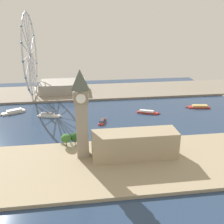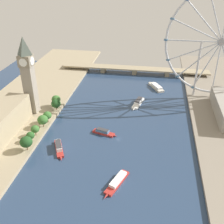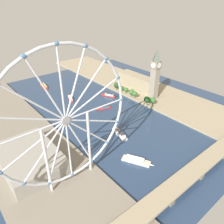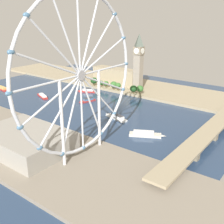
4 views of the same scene
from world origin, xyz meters
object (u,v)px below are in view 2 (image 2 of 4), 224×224
river_bridge (135,69)px  tour_boat_1 (104,132)px  tour_boat_3 (156,87)px  parliament_block (2,123)px  tour_boat_0 (138,102)px  ferris_wheel (222,43)px  tour_boat_5 (117,182)px  clock_tower (28,75)px  tour_boat_2 (59,147)px

river_bridge → tour_boat_1: (-14.98, -164.71, -4.62)m
river_bridge → tour_boat_3: river_bridge is taller
parliament_block → tour_boat_1: bearing=12.7°
tour_boat_3 → river_bridge: bearing=4.9°
tour_boat_0 → tour_boat_1: 72.39m
tour_boat_1 → ferris_wheel: bearing=56.4°
tour_boat_5 → ferris_wheel: bearing=171.8°
ferris_wheel → river_bridge: bearing=144.8°
tour_boat_1 → tour_boat_3: 124.53m
tour_boat_5 → clock_tower: bearing=-109.4°
river_bridge → tour_boat_2: 201.65m
tour_boat_1 → parliament_block: bearing=-151.2°
tour_boat_0 → tour_boat_2: size_ratio=1.22×
clock_tower → river_bridge: clock_tower is taller
ferris_wheel → tour_boat_3: bearing=163.5°
tour_boat_0 → tour_boat_5: size_ratio=1.07×
parliament_block → tour_boat_2: 59.07m
river_bridge → clock_tower: bearing=-124.7°
ferris_wheel → tour_boat_2: 204.28m
tour_boat_5 → tour_boat_0: bearing=-161.0°
ferris_wheel → parliament_block: bearing=-150.2°
clock_tower → river_bridge: bearing=55.3°
tour_boat_3 → ferris_wheel: bearing=-134.7°
clock_tower → tour_boat_0: size_ratio=2.36×
parliament_block → tour_boat_3: (137.62, 135.63, -13.22)m
clock_tower → tour_boat_3: bearing=34.8°
tour_boat_3 → tour_boat_5: bearing=143.9°
river_bridge → tour_boat_5: bearing=-88.1°
tour_boat_3 → tour_boat_5: (-24.73, -178.69, -0.26)m
tour_boat_0 → tour_boat_1: size_ratio=1.35×
river_bridge → parliament_block: bearing=-119.6°
tour_boat_1 → tour_boat_5: size_ratio=0.79×
tour_boat_0 → tour_boat_2: 115.50m
river_bridge → tour_boat_3: 59.24m
tour_boat_5 → parliament_block: bearing=-89.6°
parliament_block → ferris_wheel: ferris_wheel is taller
parliament_block → tour_boat_1: 93.62m
river_bridge → tour_boat_0: bearing=-82.6°
clock_tower → tour_boat_0: bearing=20.6°
parliament_block → tour_boat_3: bearing=44.6°
clock_tower → tour_boat_0: (109.05, 40.99, -42.44)m
clock_tower → tour_boat_5: (103.79, -89.32, -42.81)m
tour_boat_2 → tour_boat_3: 167.07m
river_bridge → tour_boat_3: size_ratio=6.30×
river_bridge → tour_boat_2: size_ratio=7.58×
tour_boat_2 → tour_boat_5: (56.23, -32.54, -0.53)m
parliament_block → tour_boat_3: size_ratio=2.28×
parliament_block → tour_boat_3: 193.68m
clock_tower → tour_boat_3: 162.21m
parliament_block → river_bridge: size_ratio=0.36×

